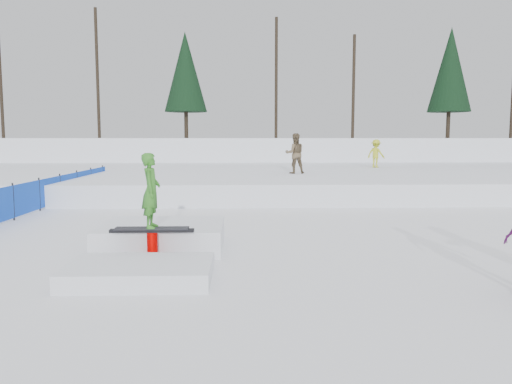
{
  "coord_description": "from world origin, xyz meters",
  "views": [
    {
      "loc": [
        0.13,
        -9.92,
        2.38
      ],
      "look_at": [
        0.5,
        2.0,
        1.1
      ],
      "focal_mm": 35.0,
      "sensor_mm": 36.0,
      "label": 1
    }
  ],
  "objects_px": {
    "walker_olive": "(295,154)",
    "walker_ygreen": "(376,154)",
    "jib_rail_feature": "(157,241)",
    "safety_fence": "(39,194)"
  },
  "relations": [
    {
      "from": "safety_fence",
      "to": "jib_rail_feature",
      "type": "xyz_separation_m",
      "value": [
        4.93,
        -6.5,
        -0.25
      ]
    },
    {
      "from": "safety_fence",
      "to": "walker_olive",
      "type": "height_order",
      "value": "walker_olive"
    },
    {
      "from": "walker_olive",
      "to": "safety_fence",
      "type": "bearing_deg",
      "value": 28.98
    },
    {
      "from": "walker_olive",
      "to": "jib_rail_feature",
      "type": "height_order",
      "value": "walker_olive"
    },
    {
      "from": "jib_rail_feature",
      "to": "safety_fence",
      "type": "bearing_deg",
      "value": 127.19
    },
    {
      "from": "walker_ygreen",
      "to": "jib_rail_feature",
      "type": "bearing_deg",
      "value": 103.78
    },
    {
      "from": "walker_olive",
      "to": "jib_rail_feature",
      "type": "bearing_deg",
      "value": 67.26
    },
    {
      "from": "walker_olive",
      "to": "walker_ygreen",
      "type": "relative_size",
      "value": 1.19
    },
    {
      "from": "safety_fence",
      "to": "walker_olive",
      "type": "distance_m",
      "value": 10.93
    },
    {
      "from": "walker_olive",
      "to": "jib_rail_feature",
      "type": "distance_m",
      "value": 13.22
    }
  ]
}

